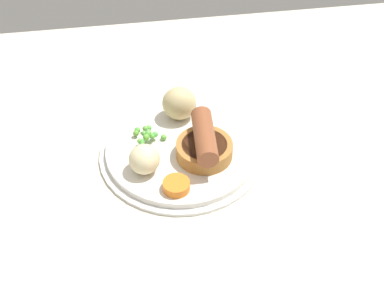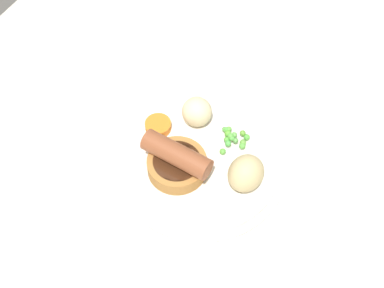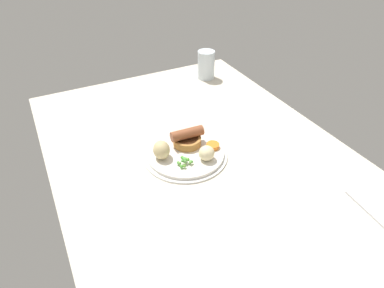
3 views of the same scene
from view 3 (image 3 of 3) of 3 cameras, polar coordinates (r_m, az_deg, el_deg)
The scene contains 9 objects.
dining_table at distance 98.59cm, azimuth 1.12°, elevation -1.97°, with size 110.00×80.00×3.00cm, color beige.
dinner_plate at distance 95.61cm, azimuth -1.05°, elevation -1.80°, with size 23.54×23.54×1.40cm.
sausage_pudding at distance 96.96cm, azimuth -0.81°, elevation 0.96°, with size 7.98×9.57×5.17cm.
pea_pile at distance 90.58cm, azimuth -1.25°, elevation -2.88°, with size 4.77×4.19×1.84cm.
potato_chunk_0 at distance 91.52cm, azimuth 2.46°, elevation -1.53°, with size 4.25×4.30×4.15cm, color beige.
potato_chunk_1 at distance 92.11cm, azimuth -5.11°, elevation -0.97°, with size 5.06×4.49×5.18cm, color #CCB77F.
carrot_slice_4 at distance 96.68cm, azimuth 3.49°, elevation -0.29°, with size 3.68×3.68×1.24cm, color orange.
fork at distance 89.66cm, azimuth 28.31°, elevation -10.67°, with size 18.00×1.60×0.60cm, color silver.
drinking_glass at distance 137.00cm, azimuth 2.36°, elevation 13.06°, with size 6.62×6.62×10.90cm, color silver.
Camera 3 is at (-68.05, 36.63, 62.72)cm, focal length 32.00 mm.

